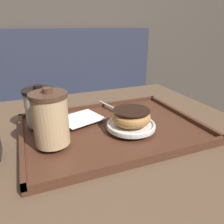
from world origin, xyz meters
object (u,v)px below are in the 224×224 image
at_px(coffee_cup_front, 51,119).
at_px(donut_chocolate_glazed, 131,116).
at_px(coffee_cup_rear, 40,106).
at_px(spoon, 119,110).

xyz_separation_m(coffee_cup_front, donut_chocolate_glazed, (0.22, 0.01, -0.03)).
bearing_deg(coffee_cup_front, coffee_cup_rear, 96.24).
height_order(coffee_cup_front, spoon, coffee_cup_front).
relative_size(coffee_cup_rear, spoon, 0.74).
bearing_deg(coffee_cup_front, spoon, 29.06).
bearing_deg(coffee_cup_rear, spoon, 0.28).
bearing_deg(donut_chocolate_glazed, spoon, 82.37).
distance_m(coffee_cup_front, donut_chocolate_glazed, 0.23).
bearing_deg(spoon, donut_chocolate_glazed, -21.48).
height_order(coffee_cup_rear, donut_chocolate_glazed, coffee_cup_rear).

